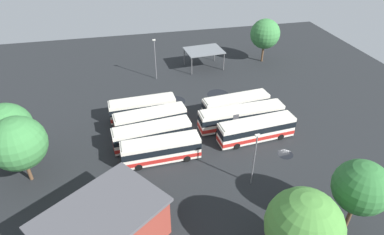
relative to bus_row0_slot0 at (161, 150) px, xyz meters
name	(u,v)px	position (x,y,z in m)	size (l,w,h in m)	color
ground_plane	(196,128)	(6.41, 6.31, -1.84)	(92.19, 92.19, 0.00)	black
bus_row0_slot0	(161,150)	(0.00, 0.00, 0.00)	(10.73, 2.96, 3.49)	silver
bus_row0_slot1	(152,135)	(-0.75, 3.65, 0.00)	(11.42, 3.70, 3.49)	silver
bus_row0_slot2	(151,120)	(-0.56, 7.43, 0.00)	(11.25, 3.89, 3.49)	silver
bus_row0_slot3	(143,108)	(-1.40, 11.13, 0.00)	(10.75, 3.13, 3.49)	silver
bus_row1_slot0	(256,129)	(14.30, 1.52, 0.00)	(11.76, 3.56, 3.49)	silver
bus_row1_slot1	(241,117)	(13.26, 5.23, 0.00)	(13.60, 3.25, 3.49)	silver
bus_row1_slot2	(236,105)	(13.64, 8.74, 0.00)	(11.30, 3.63, 3.49)	silver
depot_building	(104,229)	(-7.34, -11.91, 0.76)	(14.13, 13.38, 5.16)	maroon
maintenance_shelter	(204,51)	(13.15, 27.98, 1.88)	(8.19, 6.52, 3.95)	slate
lamp_post_far_corner	(254,158)	(10.33, -6.84, 2.40)	(0.56, 0.28, 7.66)	slate
lamp_post_mid_lot	(155,58)	(2.52, 24.76, 2.68)	(0.56, 0.28, 8.21)	slate
tree_north_edge	(7,128)	(-18.81, 3.57, 4.04)	(6.40, 6.40, 9.09)	brown
tree_northeast	(304,226)	(10.48, -17.75, 3.52)	(7.03, 7.03, 8.88)	brown
tree_east_edge	(361,187)	(18.01, -15.19, 4.13)	(5.62, 5.62, 8.80)	brown
tree_northwest	(265,34)	(26.71, 28.25, 4.41)	(6.31, 6.31, 9.42)	brown
tree_west_edge	(18,143)	(-16.79, 0.06, 3.95)	(6.64, 6.64, 9.12)	brown
puddle_front_lane	(285,154)	(17.14, -2.64, -1.84)	(2.23, 2.23, 0.01)	black
puddle_back_corner	(218,94)	(12.78, 15.84, -1.84)	(4.01, 4.01, 0.01)	black
puddle_centre_drain	(174,101)	(4.47, 15.14, -1.84)	(3.94, 3.94, 0.01)	black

